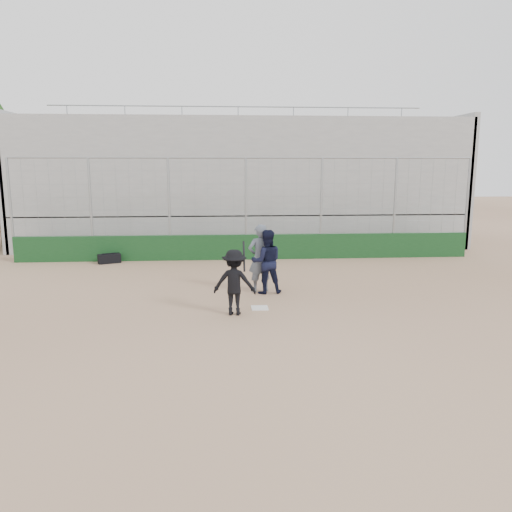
{
  "coord_description": "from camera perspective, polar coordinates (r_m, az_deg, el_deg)",
  "views": [
    {
      "loc": [
        -0.99,
        -12.65,
        3.73
      ],
      "look_at": [
        0.0,
        1.4,
        1.15
      ],
      "focal_mm": 35.0,
      "sensor_mm": 36.0,
      "label": 1
    }
  ],
  "objects": [
    {
      "name": "backstop",
      "position": [
        19.87,
        -1.14,
        2.36
      ],
      "size": [
        18.1,
        0.25,
        4.04
      ],
      "color": "#113516",
      "rests_on": "ground"
    },
    {
      "name": "bleachers",
      "position": [
        24.63,
        -1.75,
        8.5
      ],
      "size": [
        20.25,
        6.7,
        6.98
      ],
      "color": "gray",
      "rests_on": "ground"
    },
    {
      "name": "umpire",
      "position": [
        14.75,
        0.43,
        -0.65
      ],
      "size": [
        0.86,
        0.7,
        1.82
      ],
      "primitive_type": "imported",
      "rotation": [
        0.0,
        0.0,
        3.48
      ],
      "color": "#4F5764",
      "rests_on": "ground"
    },
    {
      "name": "ground",
      "position": [
        13.23,
        0.43,
        -6.0
      ],
      "size": [
        90.0,
        90.0,
        0.0
      ],
      "primitive_type": "plane",
      "color": "#846147",
      "rests_on": "ground"
    },
    {
      "name": "catcher_crouched",
      "position": [
        14.59,
        1.21,
        -1.89
      ],
      "size": [
        0.98,
        0.8,
        1.26
      ],
      "color": "black",
      "rests_on": "ground"
    },
    {
      "name": "batter_at_plate",
      "position": [
        12.52,
        -2.48,
        -3.01
      ],
      "size": [
        1.16,
        0.83,
        1.82
      ],
      "color": "black",
      "rests_on": "ground"
    },
    {
      "name": "home_plate",
      "position": [
        13.22,
        0.43,
        -5.95
      ],
      "size": [
        0.44,
        0.44,
        0.02
      ],
      "primitive_type": "cube",
      "color": "white",
      "rests_on": "ground"
    },
    {
      "name": "equipment_bag",
      "position": [
        19.99,
        -16.43,
        -0.28
      ],
      "size": [
        0.9,
        0.66,
        0.39
      ],
      "color": "black",
      "rests_on": "ground"
    }
  ]
}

